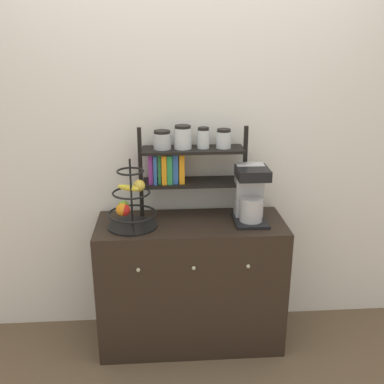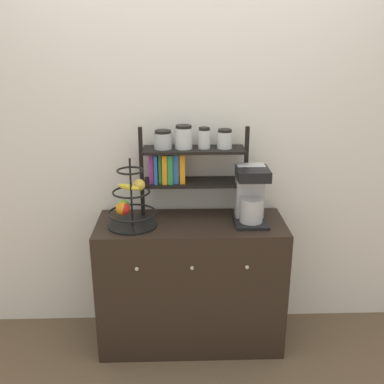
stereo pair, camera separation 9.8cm
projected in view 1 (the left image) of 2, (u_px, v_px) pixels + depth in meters
name	position (u px, v px, depth m)	size (l,w,h in m)	color
ground_plane	(193.00, 361.00, 2.80)	(12.00, 12.00, 0.00)	brown
wall_back	(188.00, 139.00, 2.85)	(7.00, 0.05, 2.60)	silver
sideboard	(191.00, 283.00, 2.88)	(1.15, 0.48, 0.84)	black
coffee_maker	(250.00, 194.00, 2.72)	(0.20, 0.25, 0.35)	black
fruit_stand	(130.00, 206.00, 2.64)	(0.30, 0.30, 0.42)	black
shelf_hutch	(183.00, 158.00, 2.75)	(0.67, 0.20, 0.57)	black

